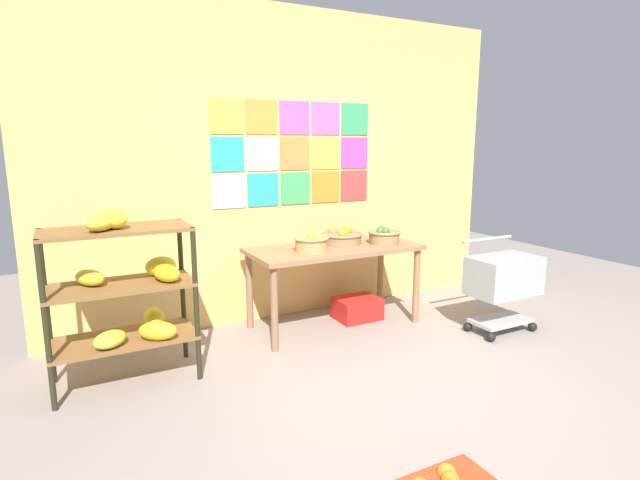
{
  "coord_description": "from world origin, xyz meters",
  "views": [
    {
      "loc": [
        -1.96,
        -2.39,
        1.65
      ],
      "look_at": [
        -0.15,
        1.05,
        0.89
      ],
      "focal_mm": 28.02,
      "sensor_mm": 36.0,
      "label": 1
    }
  ],
  "objects_px": {
    "fruit_basket_back_left": "(384,236)",
    "produce_crate_under_table": "(357,308)",
    "banana_shelf_unit": "(127,285)",
    "fruit_basket_centre": "(341,237)",
    "fruit_basket_left": "(312,242)",
    "display_table": "(334,256)",
    "shopping_cart": "(503,279)"
  },
  "relations": [
    {
      "from": "display_table",
      "to": "produce_crate_under_table",
      "type": "relative_size",
      "value": 3.76
    },
    {
      "from": "fruit_basket_left",
      "to": "fruit_basket_back_left",
      "type": "distance_m",
      "value": 0.74
    },
    {
      "from": "fruit_basket_back_left",
      "to": "fruit_basket_centre",
      "type": "height_order",
      "value": "fruit_basket_back_left"
    },
    {
      "from": "fruit_basket_centre",
      "to": "produce_crate_under_table",
      "type": "bearing_deg",
      "value": -18.04
    },
    {
      "from": "banana_shelf_unit",
      "to": "produce_crate_under_table",
      "type": "distance_m",
      "value": 2.17
    },
    {
      "from": "fruit_basket_left",
      "to": "fruit_basket_back_left",
      "type": "height_order",
      "value": "fruit_basket_left"
    },
    {
      "from": "fruit_basket_back_left",
      "to": "fruit_basket_centre",
      "type": "bearing_deg",
      "value": 152.94
    },
    {
      "from": "produce_crate_under_table",
      "to": "fruit_basket_left",
      "type": "bearing_deg",
      "value": -165.68
    },
    {
      "from": "banana_shelf_unit",
      "to": "fruit_basket_back_left",
      "type": "distance_m",
      "value": 2.27
    },
    {
      "from": "banana_shelf_unit",
      "to": "display_table",
      "type": "xyz_separation_m",
      "value": [
        1.78,
        0.29,
        -0.05
      ]
    },
    {
      "from": "banana_shelf_unit",
      "to": "produce_crate_under_table",
      "type": "height_order",
      "value": "banana_shelf_unit"
    },
    {
      "from": "banana_shelf_unit",
      "to": "display_table",
      "type": "relative_size",
      "value": 0.8
    },
    {
      "from": "fruit_basket_left",
      "to": "banana_shelf_unit",
      "type": "bearing_deg",
      "value": -172.86
    },
    {
      "from": "produce_crate_under_table",
      "to": "display_table",
      "type": "bearing_deg",
      "value": -171.21
    },
    {
      "from": "fruit_basket_back_left",
      "to": "display_table",
      "type": "bearing_deg",
      "value": 169.57
    },
    {
      "from": "banana_shelf_unit",
      "to": "fruit_basket_centre",
      "type": "distance_m",
      "value": 1.95
    },
    {
      "from": "fruit_basket_back_left",
      "to": "fruit_basket_centre",
      "type": "distance_m",
      "value": 0.4
    },
    {
      "from": "display_table",
      "to": "fruit_basket_left",
      "type": "xyz_separation_m",
      "value": [
        -0.27,
        -0.1,
        0.18
      ]
    },
    {
      "from": "banana_shelf_unit",
      "to": "fruit_basket_back_left",
      "type": "xyz_separation_m",
      "value": [
        2.26,
        0.2,
        0.11
      ]
    },
    {
      "from": "display_table",
      "to": "produce_crate_under_table",
      "type": "bearing_deg",
      "value": 8.79
    },
    {
      "from": "produce_crate_under_table",
      "to": "fruit_basket_centre",
      "type": "bearing_deg",
      "value": 161.96
    },
    {
      "from": "banana_shelf_unit",
      "to": "fruit_basket_centre",
      "type": "relative_size",
      "value": 3.11
    },
    {
      "from": "fruit_basket_centre",
      "to": "display_table",
      "type": "bearing_deg",
      "value": -143.04
    },
    {
      "from": "fruit_basket_left",
      "to": "fruit_basket_centre",
      "type": "distance_m",
      "value": 0.44
    },
    {
      "from": "shopping_cart",
      "to": "fruit_basket_left",
      "type": "bearing_deg",
      "value": 155.15
    },
    {
      "from": "banana_shelf_unit",
      "to": "fruit_basket_back_left",
      "type": "relative_size",
      "value": 4.05
    },
    {
      "from": "display_table",
      "to": "fruit_basket_left",
      "type": "bearing_deg",
      "value": -160.3
    },
    {
      "from": "fruit_basket_back_left",
      "to": "produce_crate_under_table",
      "type": "bearing_deg",
      "value": 146.86
    },
    {
      "from": "banana_shelf_unit",
      "to": "fruit_basket_centre",
      "type": "xyz_separation_m",
      "value": [
        1.91,
        0.38,
        0.1
      ]
    },
    {
      "from": "banana_shelf_unit",
      "to": "produce_crate_under_table",
      "type": "xyz_separation_m",
      "value": [
        2.06,
        0.33,
        -0.59
      ]
    },
    {
      "from": "fruit_basket_back_left",
      "to": "shopping_cart",
      "type": "relative_size",
      "value": 0.37
    },
    {
      "from": "fruit_basket_back_left",
      "to": "shopping_cart",
      "type": "bearing_deg",
      "value": -44.37
    }
  ]
}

